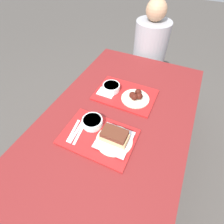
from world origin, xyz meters
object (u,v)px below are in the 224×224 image
Objects in this scene: tray_far at (125,95)px; brisket_sandwich_plate at (114,138)px; tray_near at (98,137)px; wings_plate_far at (136,96)px; bowl_coleslaw_near at (92,122)px; bowl_coleslaw_far at (111,87)px; person_seated_across at (150,46)px.

brisket_sandwich_plate is at bearing -77.11° from tray_far.
tray_near is 2.17× the size of wings_plate_far.
bowl_coleslaw_far is at bearing 95.53° from bowl_coleslaw_near.
wings_plate_far is 0.27× the size of person_seated_across.
wings_plate_far reaches higher than bowl_coleslaw_far.
wings_plate_far is (0.08, -0.01, 0.03)m from tray_far.
bowl_coleslaw_far is at bearing 117.11° from brisket_sandwich_plate.
wings_plate_far is (0.17, 0.34, -0.01)m from bowl_coleslaw_near.
brisket_sandwich_plate is (0.17, -0.05, 0.01)m from bowl_coleslaw_near.
bowl_coleslaw_far reaches higher than tray_near.
brisket_sandwich_plate reaches higher than tray_near.
tray_near is 0.43m from bowl_coleslaw_far.
bowl_coleslaw_near reaches higher than tray_far.
bowl_coleslaw_far is at bearing 104.47° from tray_near.
bowl_coleslaw_near is at bearing 139.16° from tray_near.
brisket_sandwich_plate is 0.46m from bowl_coleslaw_far.
wings_plate_far is at bearing 76.99° from tray_near.
bowl_coleslaw_far is (-0.12, 0.00, 0.03)m from tray_far.
wings_plate_far is 0.82m from person_seated_across.
bowl_coleslaw_near is 1.15m from person_seated_across.
bowl_coleslaw_near is 0.36m from bowl_coleslaw_far.
bowl_coleslaw_near is 0.17× the size of person_seated_across.
person_seated_across reaches higher than tray_far.
bowl_coleslaw_near is (-0.08, -0.35, 0.03)m from tray_far.
brisket_sandwich_plate is at bearing -62.89° from bowl_coleslaw_far.
bowl_coleslaw_near is 0.64× the size of wings_plate_far.
bowl_coleslaw_far is (-0.11, 0.42, 0.03)m from tray_near.
person_seated_across reaches higher than bowl_coleslaw_near.
person_seated_across reaches higher than brisket_sandwich_plate.
tray_far is at bearing -87.07° from person_seated_across.
bowl_coleslaw_far is (-0.21, 0.41, -0.01)m from brisket_sandwich_plate.
bowl_coleslaw_near is 0.18m from brisket_sandwich_plate.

